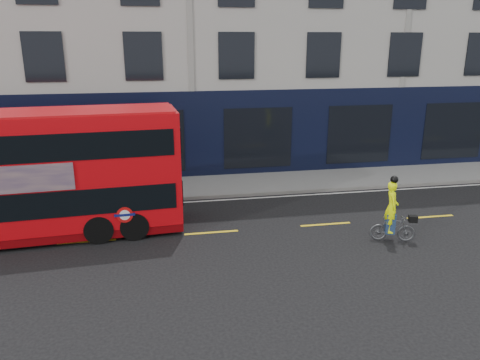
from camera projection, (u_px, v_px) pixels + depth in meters
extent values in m
plane|color=black|center=(217.00, 252.00, 14.18)|extent=(120.00, 120.00, 0.00)
cube|color=gray|center=(197.00, 187.00, 20.28)|extent=(60.00, 3.00, 0.12)
cube|color=slate|center=(201.00, 197.00, 18.87)|extent=(60.00, 0.12, 0.13)
cube|color=#A19E98|center=(182.00, 13.00, 24.26)|extent=(50.00, 10.00, 15.00)
cube|color=black|center=(193.00, 136.00, 21.12)|extent=(50.00, 0.08, 4.00)
cube|color=silver|center=(202.00, 201.00, 18.60)|extent=(58.00, 0.10, 0.01)
cube|color=red|center=(16.00, 172.00, 14.57)|extent=(10.20, 2.98, 3.62)
cube|color=#690407|center=(24.00, 230.00, 15.13)|extent=(10.20, 2.93, 0.27)
cube|color=black|center=(19.00, 196.00, 14.80)|extent=(9.80, 2.99, 0.82)
cube|color=black|center=(11.00, 142.00, 14.30)|extent=(9.80, 2.99, 0.82)
cube|color=#AE0B11|center=(7.00, 113.00, 14.04)|extent=(9.99, 2.87, 0.07)
cube|color=black|center=(179.00, 184.00, 16.00)|extent=(0.18, 2.06, 0.82)
cube|color=black|center=(177.00, 134.00, 15.50)|extent=(0.18, 2.06, 0.82)
cylinder|color=red|center=(125.00, 215.00, 14.62)|extent=(0.51, 0.06, 0.51)
cylinder|color=white|center=(125.00, 215.00, 14.61)|extent=(0.33, 0.04, 0.33)
cube|color=#0C1459|center=(125.00, 215.00, 14.61)|extent=(0.64, 0.06, 0.08)
cylinder|color=black|center=(133.00, 215.00, 15.90)|extent=(1.07, 2.40, 0.92)
cylinder|color=black|center=(100.00, 218.00, 15.64)|extent=(1.07, 2.40, 0.92)
imported|color=#4B4D50|center=(393.00, 228.00, 14.84)|extent=(1.46, 0.80, 0.84)
imported|color=#E6FF02|center=(392.00, 207.00, 14.64)|extent=(0.55, 0.69, 1.64)
cube|color=black|center=(413.00, 219.00, 14.67)|extent=(0.31, 0.27, 0.20)
cube|color=navy|center=(390.00, 223.00, 14.80)|extent=(0.37, 0.42, 0.65)
sphere|color=black|center=(394.00, 180.00, 14.39)|extent=(0.24, 0.24, 0.24)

